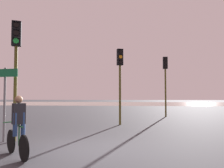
{
  "coord_description": "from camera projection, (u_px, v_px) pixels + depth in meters",
  "views": [
    {
      "loc": [
        1.31,
        -6.4,
        1.65
      ],
      "look_at": [
        0.5,
        5.0,
        2.2
      ],
      "focal_mm": 35.0,
      "sensor_mm": 36.0,
      "label": 1
    }
  ],
  "objects": [
    {
      "name": "traffic_light_near_left",
      "position": [
        16.0,
        57.0,
        7.86
      ],
      "size": [
        0.39,
        0.41,
        4.31
      ],
      "rotation": [
        0.0,
        0.0,
        3.55
      ],
      "color": "#4C4719",
      "rests_on": "ground"
    },
    {
      "name": "direction_sign_post",
      "position": [
        4.0,
        93.0,
        7.7
      ],
      "size": [
        1.09,
        0.22,
        2.6
      ],
      "rotation": [
        0.0,
        0.0,
        2.97
      ],
      "color": "slate",
      "rests_on": "ground"
    },
    {
      "name": "traffic_light_center",
      "position": [
        120.0,
        72.0,
        12.04
      ],
      "size": [
        0.38,
        0.4,
        4.17
      ],
      "rotation": [
        0.0,
        0.0,
        3.47
      ],
      "color": "#4C4719",
      "rests_on": "ground"
    },
    {
      "name": "traffic_light_far_right",
      "position": [
        165.0,
        75.0,
        16.39
      ],
      "size": [
        0.34,
        0.35,
        4.48
      ],
      "rotation": [
        0.0,
        0.0,
        3.22
      ],
      "color": "#4C4719",
      "rests_on": "ground"
    },
    {
      "name": "ground_plane",
      "position": [
        83.0,
        151.0,
        6.39
      ],
      "size": [
        120.0,
        120.0,
        0.0
      ],
      "primitive_type": "plane",
      "color": "#333338"
    },
    {
      "name": "cyclist",
      "position": [
        18.0,
        126.0,
        5.72
      ],
      "size": [
        1.23,
        1.24,
        1.62
      ],
      "rotation": [
        0.0,
        0.0,
        0.78
      ],
      "color": "black",
      "rests_on": "ground"
    },
    {
      "name": "water_strip",
      "position": [
        120.0,
        104.0,
        39.67
      ],
      "size": [
        80.0,
        16.0,
        0.01
      ],
      "primitive_type": "cube",
      "color": "#9E937F",
      "rests_on": "ground"
    }
  ]
}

